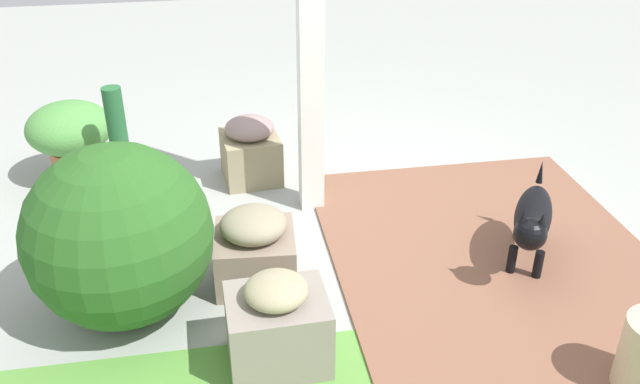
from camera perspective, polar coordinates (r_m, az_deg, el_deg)
name	(u,v)px	position (r m, az deg, el deg)	size (l,w,h in m)	color
ground_plane	(342,221)	(4.14, 1.88, -2.49)	(12.00, 12.00, 0.00)	#9DA19B
brick_path	(498,264)	(3.88, 14.86, -5.92)	(1.80, 2.40, 0.02)	brown
porch_pillar	(310,31)	(3.88, -0.83, 13.52)	(0.14, 0.14, 2.26)	white
stone_planter_nearest	(251,150)	(4.56, -5.91, 3.56)	(0.41, 0.43, 0.45)	gray
stone_planter_mid	(255,248)	(3.55, -5.54, -4.75)	(0.44, 0.45, 0.42)	gray
stone_planter_far	(278,324)	(3.05, -3.61, -11.14)	(0.46, 0.38, 0.46)	gray
round_shrub	(119,236)	(3.32, -16.68, -3.56)	(0.89, 0.89, 0.89)	#285A1F
terracotta_pot_tall	(123,163)	(4.40, -16.39, 2.37)	(0.21, 0.21, 0.78)	#A95C2F
terracotta_pot_broad	(71,134)	(4.77, -20.39, 4.61)	(0.56, 0.56, 0.55)	#B55F3F
dog	(532,219)	(3.79, 17.57, -2.23)	(0.48, 0.68, 0.50)	black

